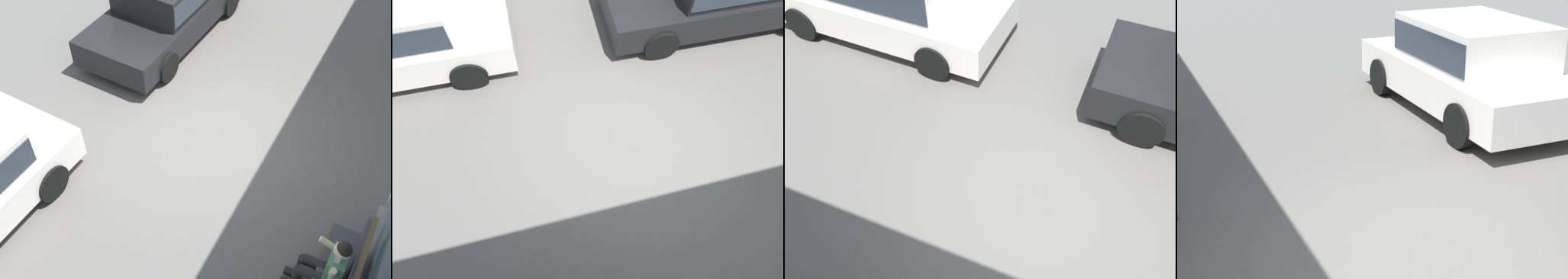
{
  "view_description": "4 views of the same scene",
  "coord_description": "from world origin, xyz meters",
  "views": [
    {
      "loc": [
        5.39,
        2.6,
        6.57
      ],
      "look_at": [
        1.01,
        0.26,
        1.08
      ],
      "focal_mm": 45.0,
      "sensor_mm": 36.0,
      "label": 1
    },
    {
      "loc": [
        1.32,
        2.6,
        5.54
      ],
      "look_at": [
        0.78,
        0.48,
        1.22
      ],
      "focal_mm": 35.0,
      "sensor_mm": 36.0,
      "label": 2
    },
    {
      "loc": [
        -0.23,
        2.6,
        4.41
      ],
      "look_at": [
        0.82,
        -0.02,
        0.87
      ],
      "focal_mm": 35.0,
      "sensor_mm": 36.0,
      "label": 3
    },
    {
      "loc": [
        -4.15,
        2.6,
        3.1
      ],
      "look_at": [
        0.98,
        0.26,
        0.89
      ],
      "focal_mm": 55.0,
      "sensor_mm": 36.0,
      "label": 4
    }
  ],
  "objects": [
    {
      "name": "ground_plane",
      "position": [
        0.0,
        0.0,
        0.0
      ],
      "size": [
        60.0,
        60.0,
        0.0
      ],
      "primitive_type": "plane",
      "color": "#565451"
    },
    {
      "name": "parked_car_mid",
      "position": [
        3.54,
        -2.59,
        0.81
      ],
      "size": [
        4.42,
        2.07,
        1.5
      ],
      "color": "white",
      "rests_on": "ground_plane"
    }
  ]
}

